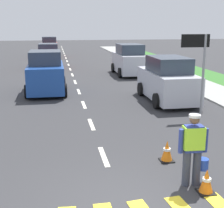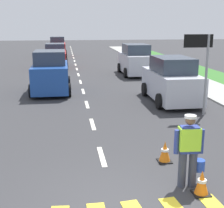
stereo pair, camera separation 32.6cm
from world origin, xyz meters
The scene contains 12 objects.
ground_plane centered at (0.00, 21.00, 0.00)m, with size 96.00×96.00×0.00m, color #333335.
sidewalk_right centered at (7.20, 10.00, 0.00)m, with size 2.40×72.00×0.14m, color #9E9E99.
lane_center_line centered at (0.00, 25.20, 0.00)m, with size 0.14×46.40×0.01m.
road_worker centered at (1.74, 0.77, 0.93)m, with size 0.77×0.36×1.67m.
lane_direction_sign centered at (4.32, 6.34, 2.41)m, with size 1.16×0.11×3.20m.
traffic_cone_near centered at (1.63, 2.13, 0.28)m, with size 0.36×0.36×0.57m.
traffic_cone_far centered at (1.90, 0.36, 0.27)m, with size 0.36×0.36×0.56m.
car_parked_curbside centered at (3.96, 8.78, 0.98)m, with size 2.03×4.25×2.11m.
car_oncoming_lead centered at (-1.71, 11.74, 1.03)m, with size 2.07×3.87×2.21m.
car_oncoming_third centered at (-1.68, 31.37, 1.03)m, with size 1.96×4.09×2.21m.
car_oncoming_second centered at (-1.70, 21.82, 0.93)m, with size 2.00×3.83×2.01m.
car_parked_far centered at (4.09, 17.19, 1.02)m, with size 2.09×4.28×2.19m.
Camera 2 is at (-0.92, -5.61, 3.59)m, focal length 51.85 mm.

